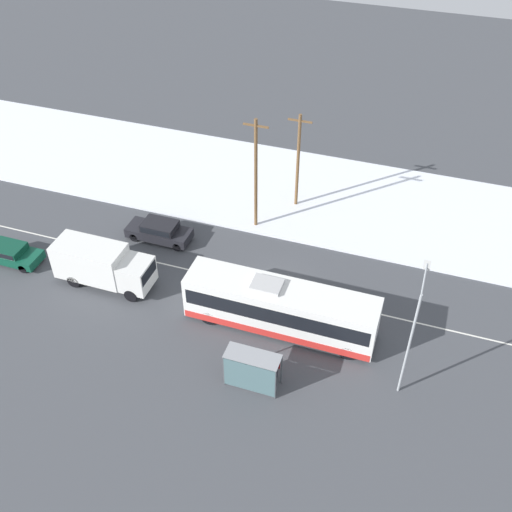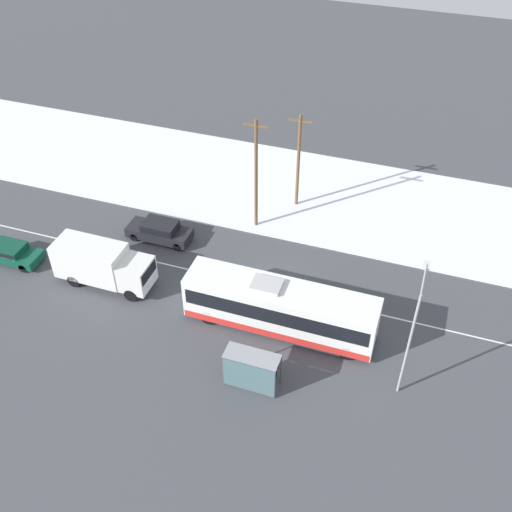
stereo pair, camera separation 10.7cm
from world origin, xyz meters
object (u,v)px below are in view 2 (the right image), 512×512
object	(u,v)px
box_truck	(102,263)
utility_pole_roadside	(256,174)
sedan_car	(160,230)
bus_shelter	(250,368)
city_bus	(280,308)
utility_pole_snowlot	(298,160)
parked_car_near_truck	(10,252)
streetlamp	(413,325)
pedestrian_at_stop	(274,364)

from	to	relation	value
box_truck	utility_pole_roadside	xyz separation A→B (m)	(7.58, 9.19, 2.99)
sedan_car	bus_shelter	world-z (taller)	bus_shelter
city_bus	utility_pole_roadside	size ratio (longest dim) A/B	1.33
city_bus	sedan_car	size ratio (longest dim) A/B	2.48
city_bus	utility_pole_snowlot	size ratio (longest dim) A/B	1.51
parked_car_near_truck	streetlamp	xyz separation A→B (m)	(27.34, -1.91, 4.00)
sedan_car	box_truck	bearing A→B (deg)	74.61
sedan_car	bus_shelter	size ratio (longest dim) A/B	1.54
utility_pole_snowlot	box_truck	bearing A→B (deg)	-127.23
bus_shelter	streetlamp	size ratio (longest dim) A/B	0.41
box_truck	parked_car_near_truck	xyz separation A→B (m)	(-7.32, -0.13, -0.89)
city_bus	parked_car_near_truck	size ratio (longest dim) A/B	2.70
parked_car_near_truck	pedestrian_at_stop	xyz separation A→B (m)	(20.48, -3.77, 0.33)
city_bus	utility_pole_snowlot	world-z (taller)	utility_pole_snowlot
streetlamp	box_truck	bearing A→B (deg)	174.17
streetlamp	utility_pole_roadside	xyz separation A→B (m)	(-12.43, 11.23, -0.12)
city_bus	streetlamp	size ratio (longest dim) A/B	1.58
city_bus	pedestrian_at_stop	bearing A→B (deg)	-77.46
sedan_car	utility_pole_roadside	xyz separation A→B (m)	(6.09, 3.79, 3.79)
box_truck	bus_shelter	bearing A→B (deg)	-22.71
box_truck	streetlamp	distance (m)	20.36
box_truck	parked_car_near_truck	size ratio (longest dim) A/B	1.51
city_bus	utility_pole_roadside	xyz separation A→B (m)	(-4.74, 9.31, 2.95)
pedestrian_at_stop	bus_shelter	distance (m)	1.67
pedestrian_at_stop	streetlamp	xyz separation A→B (m)	(6.86, 1.86, 3.67)
utility_pole_roadside	pedestrian_at_stop	bearing A→B (deg)	-66.93
sedan_car	streetlamp	distance (m)	20.34
pedestrian_at_stop	bus_shelter	size ratio (longest dim) A/B	0.56
parked_car_near_truck	utility_pole_roadside	size ratio (longest dim) A/B	0.49
streetlamp	utility_pole_snowlot	size ratio (longest dim) A/B	0.95
streetlamp	city_bus	bearing A→B (deg)	165.99
city_bus	bus_shelter	xyz separation A→B (m)	(-0.16, -4.97, 0.02)
city_bus	box_truck	xyz separation A→B (m)	(-12.32, 0.12, -0.04)
box_truck	parked_car_near_truck	world-z (taller)	box_truck
utility_pole_snowlot	pedestrian_at_stop	bearing A→B (deg)	-78.24
city_bus	sedan_car	distance (m)	12.18
parked_car_near_truck	utility_pole_snowlot	xyz separation A→B (m)	(17.01, 12.88, 3.35)
pedestrian_at_stop	utility_pole_roadside	world-z (taller)	utility_pole_roadside
box_truck	sedan_car	bearing A→B (deg)	74.61
utility_pole_roadside	parked_car_near_truck	bearing A→B (deg)	-147.98
utility_pole_roadside	utility_pole_snowlot	size ratio (longest dim) A/B	1.14
pedestrian_at_stop	utility_pole_snowlot	world-z (taller)	utility_pole_snowlot
pedestrian_at_stop	utility_pole_snowlot	size ratio (longest dim) A/B	0.22
city_bus	parked_car_near_truck	bearing A→B (deg)	-179.98
parked_car_near_truck	streetlamp	world-z (taller)	streetlamp
bus_shelter	utility_pole_snowlot	size ratio (longest dim) A/B	0.39
streetlamp	utility_pole_snowlot	world-z (taller)	utility_pole_snowlot
bus_shelter	pedestrian_at_stop	bearing A→B (deg)	49.96
city_bus	streetlamp	bearing A→B (deg)	-14.01
pedestrian_at_stop	streetlamp	bearing A→B (deg)	15.18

